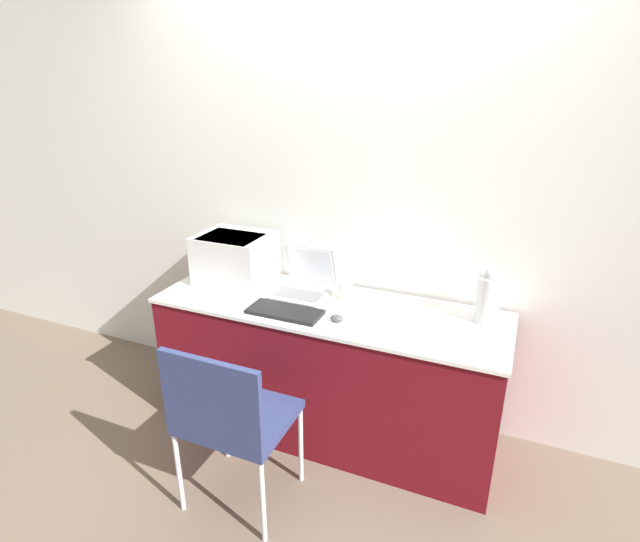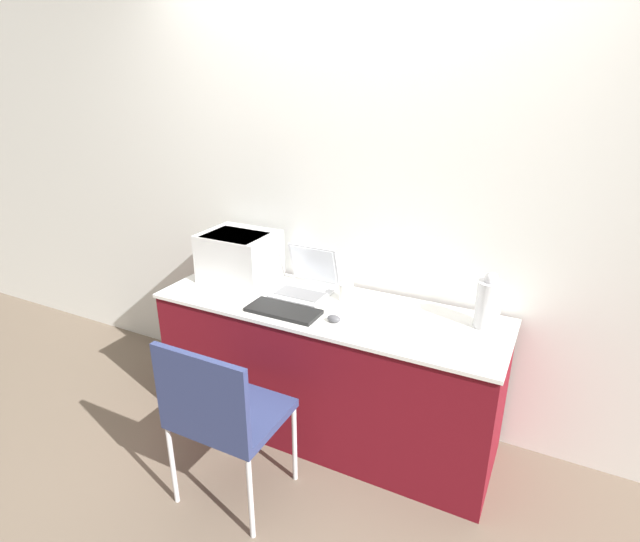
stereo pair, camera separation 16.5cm
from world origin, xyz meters
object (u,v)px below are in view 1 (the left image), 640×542
coffee_cup (345,291)px  laptop_left (304,283)px  metal_pitcher (488,298)px  printer (235,257)px  chair (229,414)px  external_keyboard (285,312)px  mouse (337,318)px

coffee_cup → laptop_left: bearing=-178.9°
metal_pitcher → printer: bearing=-178.2°
printer → chair: bearing=-61.1°
coffee_cup → external_keyboard: bearing=-128.6°
external_keyboard → metal_pitcher: (0.95, 0.31, 0.12)m
laptop_left → external_keyboard: laptop_left is taller
mouse → chair: bearing=-118.1°
external_keyboard → chair: bearing=-91.7°
external_keyboard → chair: chair is taller
coffee_cup → metal_pitcher: metal_pitcher is taller
metal_pitcher → chair: (-0.97, -0.84, -0.38)m
metal_pitcher → chair: 1.34m
laptop_left → metal_pitcher: 0.98m
printer → external_keyboard: bearing=-30.2°
printer → laptop_left: bearing=1.7°
coffee_cup → chair: (-0.24, -0.81, -0.30)m
printer → laptop_left: (0.43, 0.01, -0.10)m
printer → coffee_cup: (0.68, 0.02, -0.11)m
laptop_left → external_keyboard: (0.02, -0.28, -0.04)m
printer → mouse: (0.73, -0.24, -0.14)m
laptop_left → metal_pitcher: bearing=1.9°
coffee_cup → chair: coffee_cup is taller
mouse → coffee_cup: bearing=101.5°
printer → chair: printer is taller
mouse → chair: chair is taller
chair → coffee_cup: bearing=73.5°
coffee_cup → mouse: (0.05, -0.26, -0.03)m
printer → mouse: bearing=-18.5°
coffee_cup → metal_pitcher: 0.73m
metal_pitcher → chair: bearing=-139.1°
printer → chair: size_ratio=0.47×
printer → mouse: 0.78m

